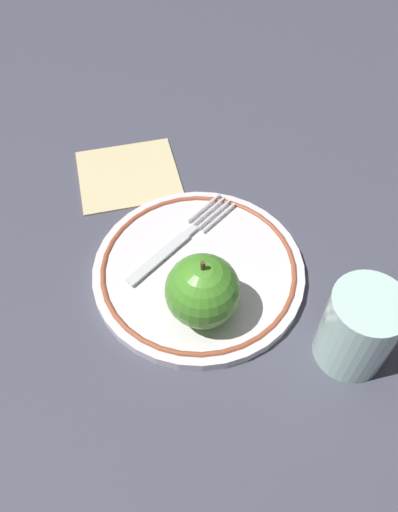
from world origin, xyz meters
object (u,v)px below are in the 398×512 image
object	(u,v)px
fork	(178,241)
plate	(199,271)
apple_red_whole	(199,292)
napkin_folded	(129,174)
drinking_glass	(359,328)

from	to	relation	value
fork	plate	bearing A→B (deg)	-104.64
plate	fork	size ratio (longest dim) A/B	1.48
plate	apple_red_whole	world-z (taller)	apple_red_whole
napkin_folded	plate	bearing A→B (deg)	-84.27
apple_red_whole	napkin_folded	distance (m)	0.25
fork	drinking_glass	distance (m)	0.22
fork	apple_red_whole	bearing A→B (deg)	-124.24
drinking_glass	napkin_folded	size ratio (longest dim) A/B	0.72
fork	napkin_folded	distance (m)	0.14
plate	napkin_folded	distance (m)	0.19
fork	napkin_folded	size ratio (longest dim) A/B	1.24
napkin_folded	fork	bearing A→B (deg)	-85.46
plate	drinking_glass	size ratio (longest dim) A/B	2.53
plate	fork	distance (m)	0.04
fork	drinking_glass	bearing A→B (deg)	-85.25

